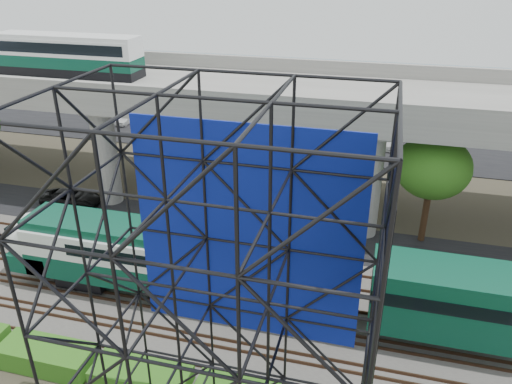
# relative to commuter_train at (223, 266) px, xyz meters

# --- Properties ---
(ground) EXTENTS (140.00, 140.00, 0.00)m
(ground) POSITION_rel_commuter_train_xyz_m (-2.97, -2.00, -2.88)
(ground) COLOR #474233
(ground) RESTS_ON ground
(ballast_bed) EXTENTS (90.00, 12.00, 0.20)m
(ballast_bed) POSITION_rel_commuter_train_xyz_m (-2.97, 0.00, -2.78)
(ballast_bed) COLOR slate
(ballast_bed) RESTS_ON ground
(service_road) EXTENTS (90.00, 5.00, 0.08)m
(service_road) POSITION_rel_commuter_train_xyz_m (-2.97, 8.50, -2.84)
(service_road) COLOR black
(service_road) RESTS_ON ground
(parking_lot) EXTENTS (90.00, 18.00, 0.08)m
(parking_lot) POSITION_rel_commuter_train_xyz_m (-2.97, 32.00, -2.84)
(parking_lot) COLOR black
(parking_lot) RESTS_ON ground
(harbor_water) EXTENTS (140.00, 40.00, 0.03)m
(harbor_water) POSITION_rel_commuter_train_xyz_m (-2.97, 54.00, -2.87)
(harbor_water) COLOR #476175
(harbor_water) RESTS_ON ground
(rail_tracks) EXTENTS (90.00, 9.52, 0.16)m
(rail_tracks) POSITION_rel_commuter_train_xyz_m (-2.97, -0.00, -2.60)
(rail_tracks) COLOR #472D1E
(rail_tracks) RESTS_ON ballast_bed
(commuter_train) EXTENTS (29.30, 3.06, 4.30)m
(commuter_train) POSITION_rel_commuter_train_xyz_m (0.00, 0.00, 0.00)
(commuter_train) COLOR black
(commuter_train) RESTS_ON rail_tracks
(overpass) EXTENTS (80.00, 12.00, 12.40)m
(overpass) POSITION_rel_commuter_train_xyz_m (-4.01, 14.00, 5.33)
(overpass) COLOR #9E9B93
(overpass) RESTS_ON ground
(scaffold_tower) EXTENTS (9.36, 6.36, 15.00)m
(scaffold_tower) POSITION_rel_commuter_train_xyz_m (3.38, -9.98, 4.59)
(scaffold_tower) COLOR black
(scaffold_tower) RESTS_ON ground
(hedge_strip) EXTENTS (34.60, 1.80, 1.20)m
(hedge_strip) POSITION_rel_commuter_train_xyz_m (-1.96, -6.30, -2.32)
(hedge_strip) COLOR #2E6116
(hedge_strip) RESTS_ON ground
(trees) EXTENTS (40.94, 16.94, 7.69)m
(trees) POSITION_rel_commuter_train_xyz_m (-7.63, 14.17, 2.69)
(trees) COLOR #382314
(trees) RESTS_ON ground
(suv) EXTENTS (4.85, 2.70, 1.28)m
(suv) POSITION_rel_commuter_train_xyz_m (-15.60, 8.93, -2.16)
(suv) COLOR black
(suv) RESTS_ON service_road
(parked_cars) EXTENTS (38.07, 9.68, 1.30)m
(parked_cars) POSITION_rel_commuter_train_xyz_m (-1.30, 31.77, -2.18)
(parked_cars) COLOR white
(parked_cars) RESTS_ON parking_lot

